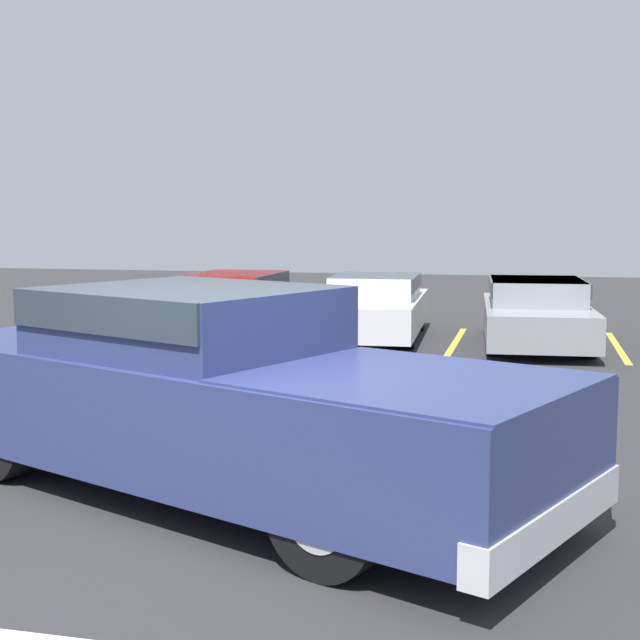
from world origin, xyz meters
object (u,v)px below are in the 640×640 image
parked_sedan_a (234,301)px  parked_sedan_c (536,311)px  parked_sedan_b (375,305)px  wheel_stop_curb (352,318)px  pickup_truck (218,391)px

parked_sedan_a → parked_sedan_c: 5.94m
parked_sedan_b → parked_sedan_c: parked_sedan_b is taller
parked_sedan_a → parked_sedan_c: (5.93, -0.33, -0.01)m
parked_sedan_c → wheel_stop_curb: size_ratio=2.84×
parked_sedan_a → parked_sedan_b: 2.89m
parked_sedan_b → parked_sedan_c: 3.07m
pickup_truck → parked_sedan_b: pickup_truck is taller
parked_sedan_a → wheel_stop_curb: 3.27m
parked_sedan_b → wheel_stop_curb: parked_sedan_b is taller
parked_sedan_c → parked_sedan_a: bearing=-97.0°
pickup_truck → parked_sedan_c: bearing=98.1°
wheel_stop_curb → parked_sedan_a: bearing=-126.4°
parked_sedan_b → parked_sedan_c: (3.04, -0.38, -0.00)m
pickup_truck → parked_sedan_c: pickup_truck is taller
parked_sedan_a → parked_sedan_b: same height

